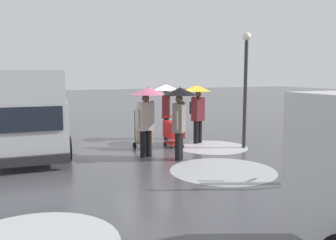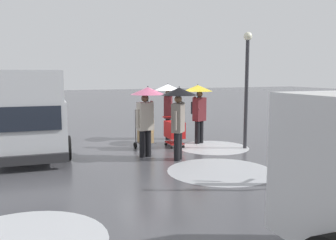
{
  "view_description": "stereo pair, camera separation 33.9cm",
  "coord_description": "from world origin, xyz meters",
  "px_view_note": "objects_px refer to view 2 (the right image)",
  "views": [
    {
      "loc": [
        4.71,
        11.83,
        2.51
      ],
      "look_at": [
        0.1,
        1.47,
        1.05
      ],
      "focal_mm": 38.63,
      "sensor_mm": 36.0,
      "label": 1
    },
    {
      "loc": [
        4.39,
        11.97,
        2.51
      ],
      "look_at": [
        0.1,
        1.47,
        1.05
      ],
      "focal_mm": 38.63,
      "sensor_mm": 36.0,
      "label": 2
    }
  ],
  "objects_px": {
    "street_lamp": "(247,78)",
    "pedestrian_white_side": "(198,100)",
    "hand_dolly_boxes": "(145,132)",
    "pedestrian_black_side": "(179,106)",
    "cargo_van_parked_right": "(30,116)",
    "pedestrian_far_side": "(168,98)",
    "shopping_cart_vendor": "(174,130)",
    "pedestrian_pink_side": "(147,105)"
  },
  "relations": [
    {
      "from": "pedestrian_black_side",
      "to": "pedestrian_pink_side",
      "type": "bearing_deg",
      "value": -42.64
    },
    {
      "from": "cargo_van_parked_right",
      "to": "shopping_cart_vendor",
      "type": "bearing_deg",
      "value": 170.04
    },
    {
      "from": "pedestrian_far_side",
      "to": "street_lamp",
      "type": "xyz_separation_m",
      "value": [
        -1.79,
        2.52,
        0.79
      ]
    },
    {
      "from": "cargo_van_parked_right",
      "to": "pedestrian_pink_side",
      "type": "distance_m",
      "value": 3.75
    },
    {
      "from": "pedestrian_pink_side",
      "to": "pedestrian_black_side",
      "type": "distance_m",
      "value": 1.01
    },
    {
      "from": "shopping_cart_vendor",
      "to": "pedestrian_pink_side",
      "type": "height_order",
      "value": "pedestrian_pink_side"
    },
    {
      "from": "pedestrian_black_side",
      "to": "pedestrian_white_side",
      "type": "xyz_separation_m",
      "value": [
        -1.64,
        -1.97,
        -0.01
      ]
    },
    {
      "from": "cargo_van_parked_right",
      "to": "pedestrian_black_side",
      "type": "relative_size",
      "value": 2.53
    },
    {
      "from": "pedestrian_pink_side",
      "to": "pedestrian_white_side",
      "type": "relative_size",
      "value": 1.0
    },
    {
      "from": "cargo_van_parked_right",
      "to": "pedestrian_white_side",
      "type": "bearing_deg",
      "value": 174.08
    },
    {
      "from": "cargo_van_parked_right",
      "to": "street_lamp",
      "type": "bearing_deg",
      "value": 163.94
    },
    {
      "from": "shopping_cart_vendor",
      "to": "street_lamp",
      "type": "bearing_deg",
      "value": 152.02
    },
    {
      "from": "cargo_van_parked_right",
      "to": "pedestrian_pink_side",
      "type": "height_order",
      "value": "cargo_van_parked_right"
    },
    {
      "from": "street_lamp",
      "to": "pedestrian_white_side",
      "type": "bearing_deg",
      "value": -50.89
    },
    {
      "from": "hand_dolly_boxes",
      "to": "pedestrian_far_side",
      "type": "height_order",
      "value": "pedestrian_far_side"
    },
    {
      "from": "cargo_van_parked_right",
      "to": "pedestrian_black_side",
      "type": "xyz_separation_m",
      "value": [
        -3.97,
        2.55,
        0.41
      ]
    },
    {
      "from": "cargo_van_parked_right",
      "to": "hand_dolly_boxes",
      "type": "distance_m",
      "value": 3.67
    },
    {
      "from": "cargo_van_parked_right",
      "to": "pedestrian_white_side",
      "type": "relative_size",
      "value": 2.53
    },
    {
      "from": "hand_dolly_boxes",
      "to": "pedestrian_white_side",
      "type": "relative_size",
      "value": 0.61
    },
    {
      "from": "cargo_van_parked_right",
      "to": "pedestrian_white_side",
      "type": "xyz_separation_m",
      "value": [
        -5.61,
        0.58,
        0.39
      ]
    },
    {
      "from": "hand_dolly_boxes",
      "to": "pedestrian_black_side",
      "type": "height_order",
      "value": "pedestrian_black_side"
    },
    {
      "from": "shopping_cart_vendor",
      "to": "pedestrian_pink_side",
      "type": "bearing_deg",
      "value": 37.89
    },
    {
      "from": "hand_dolly_boxes",
      "to": "pedestrian_black_side",
      "type": "bearing_deg",
      "value": 103.61
    },
    {
      "from": "hand_dolly_boxes",
      "to": "pedestrian_white_side",
      "type": "height_order",
      "value": "pedestrian_white_side"
    },
    {
      "from": "shopping_cart_vendor",
      "to": "pedestrian_far_side",
      "type": "xyz_separation_m",
      "value": [
        -0.33,
        -1.4,
        1.02
      ]
    },
    {
      "from": "cargo_van_parked_right",
      "to": "pedestrian_white_side",
      "type": "height_order",
      "value": "cargo_van_parked_right"
    },
    {
      "from": "pedestrian_far_side",
      "to": "shopping_cart_vendor",
      "type": "bearing_deg",
      "value": 76.69
    },
    {
      "from": "hand_dolly_boxes",
      "to": "street_lamp",
      "type": "bearing_deg",
      "value": 159.95
    },
    {
      "from": "pedestrian_white_side",
      "to": "pedestrian_far_side",
      "type": "relative_size",
      "value": 1.0
    },
    {
      "from": "cargo_van_parked_right",
      "to": "pedestrian_pink_side",
      "type": "bearing_deg",
      "value": 149.92
    },
    {
      "from": "pedestrian_white_side",
      "to": "street_lamp",
      "type": "bearing_deg",
      "value": 129.11
    },
    {
      "from": "shopping_cart_vendor",
      "to": "pedestrian_black_side",
      "type": "relative_size",
      "value": 0.47
    },
    {
      "from": "shopping_cart_vendor",
      "to": "hand_dolly_boxes",
      "type": "distance_m",
      "value": 1.05
    },
    {
      "from": "cargo_van_parked_right",
      "to": "pedestrian_pink_side",
      "type": "relative_size",
      "value": 2.53
    },
    {
      "from": "shopping_cart_vendor",
      "to": "street_lamp",
      "type": "xyz_separation_m",
      "value": [
        -2.12,
        1.13,
        1.8
      ]
    },
    {
      "from": "pedestrian_white_side",
      "to": "street_lamp",
      "type": "relative_size",
      "value": 0.56
    },
    {
      "from": "street_lamp",
      "to": "shopping_cart_vendor",
      "type": "bearing_deg",
      "value": -27.98
    },
    {
      "from": "hand_dolly_boxes",
      "to": "pedestrian_black_side",
      "type": "distance_m",
      "value": 2.09
    },
    {
      "from": "hand_dolly_boxes",
      "to": "pedestrian_pink_side",
      "type": "xyz_separation_m",
      "value": [
        0.31,
        1.09,
        1.01
      ]
    },
    {
      "from": "pedestrian_far_side",
      "to": "pedestrian_white_side",
      "type": "bearing_deg",
      "value": 120.42
    },
    {
      "from": "cargo_van_parked_right",
      "to": "street_lamp",
      "type": "distance_m",
      "value": 7.08
    },
    {
      "from": "cargo_van_parked_right",
      "to": "street_lamp",
      "type": "height_order",
      "value": "street_lamp"
    }
  ]
}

